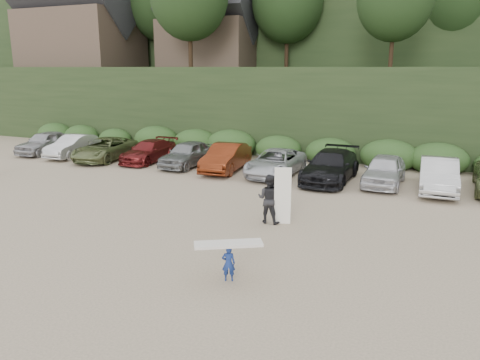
% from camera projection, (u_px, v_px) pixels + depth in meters
% --- Properties ---
extents(ground, '(120.00, 120.00, 0.00)m').
position_uv_depth(ground, '(212.00, 231.00, 17.49)').
color(ground, tan).
rests_on(ground, ground).
extents(hillside_backdrop, '(90.00, 41.50, 28.00)m').
position_uv_depth(hillside_backdrop, '(368.00, 14.00, 47.04)').
color(hillside_backdrop, black).
rests_on(hillside_backdrop, ground).
extents(parked_cars, '(39.33, 6.38, 1.64)m').
position_uv_depth(parked_cars, '(298.00, 164.00, 25.96)').
color(parked_cars, '#9D9DA2').
rests_on(parked_cars, ground).
extents(child_surfer, '(1.94, 1.45, 1.16)m').
position_uv_depth(child_surfer, '(228.00, 255.00, 13.28)').
color(child_surfer, navy).
rests_on(child_surfer, ground).
extents(adult_surfer, '(1.40, 0.76, 2.29)m').
position_uv_depth(adult_surfer, '(270.00, 199.00, 18.25)').
color(adult_surfer, black).
rests_on(adult_surfer, ground).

